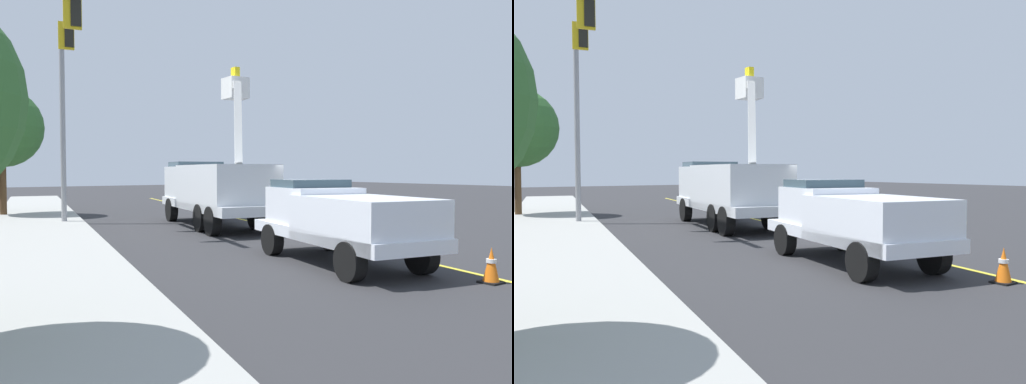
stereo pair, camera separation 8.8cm
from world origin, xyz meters
The scene contains 10 objects.
ground centered at (0.00, 0.00, 0.00)m, with size 120.00×120.00×0.00m, color #2D2D30.
sidewalk_far_side centered at (1.44, 8.61, 0.06)m, with size 60.00×3.60×0.12m, color #9E9E99.
lane_centre_stripe centered at (0.00, 0.00, 0.00)m, with size 50.00×0.16×0.01m, color yellow.
utility_bucket_truck centered at (3.34, 1.53, 1.61)m, with size 8.50×3.82×6.72m.
service_pickup_truck centered at (-5.83, 3.09, 1.12)m, with size 5.87×3.00×2.06m.
passing_minivan centered at (10.48, -4.68, 0.97)m, with size 5.05×2.67×1.69m.
traffic_cone_leading centered at (-9.14, 2.00, 0.36)m, with size 0.40×0.40×0.74m.
traffic_cone_mid_front centered at (7.39, -1.03, 0.41)m, with size 0.40×0.40×0.83m.
traffic_signal_mast centered at (5.52, 6.90, 5.94)m, with size 7.49×1.42×8.54m.
street_tree_right centered at (12.76, 8.28, 4.40)m, with size 3.93×3.93×6.38m.
Camera 1 is at (-15.09, 11.70, 2.31)m, focal length 35.73 mm.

